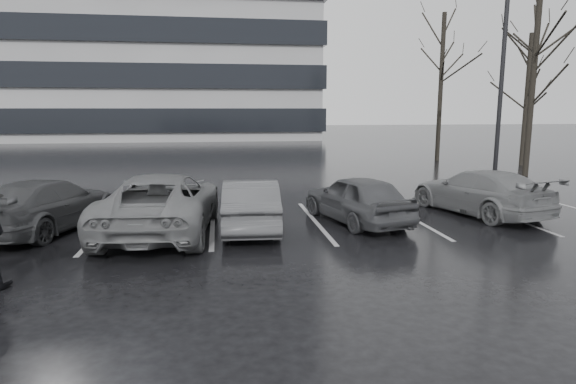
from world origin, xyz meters
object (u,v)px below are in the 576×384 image
(car_west_a, at_px, (251,204))
(tree_north, at_px, (441,88))
(car_west_c, at_px, (47,205))
(lamp_post, at_px, (502,72))
(car_east, at_px, (479,192))
(tree_east, at_px, (532,87))
(car_west_b, at_px, (162,203))
(car_main, at_px, (357,198))
(tree_ne, at_px, (527,100))

(car_west_a, height_order, tree_north, tree_north)
(car_west_c, relative_size, tree_north, 0.53)
(car_west_c, bearing_deg, lamp_post, -145.00)
(car_east, xyz_separation_m, tree_east, (6.45, 7.24, 3.34))
(car_west_c, bearing_deg, tree_east, -140.47)
(car_west_c, bearing_deg, car_west_b, -174.13)
(lamp_post, bearing_deg, car_east, -125.73)
(car_main, xyz_separation_m, car_west_c, (-8.04, 0.27, 0.00))
(car_west_b, xyz_separation_m, car_west_c, (-2.91, 0.59, -0.08))
(car_west_c, distance_m, car_east, 11.89)
(car_main, bearing_deg, tree_north, -137.40)
(car_east, xyz_separation_m, lamp_post, (3.30, 4.59, 3.78))
(car_main, height_order, tree_north, tree_north)
(car_main, distance_m, tree_north, 17.80)
(car_west_b, distance_m, lamp_post, 13.92)
(car_west_c, height_order, tree_east, tree_east)
(car_west_c, xyz_separation_m, lamp_post, (15.19, 4.83, 3.78))
(car_west_a, bearing_deg, lamp_post, -148.74)
(lamp_post, height_order, tree_north, lamp_post)
(car_west_a, bearing_deg, tree_ne, -139.57)
(car_east, bearing_deg, car_west_c, -13.74)
(car_west_b, distance_m, tree_ne, 21.79)
(car_west_a, xyz_separation_m, tree_ne, (15.71, 12.08, 2.86))
(car_west_b, relative_size, tree_north, 0.63)
(lamp_post, bearing_deg, car_west_a, -151.61)
(car_main, xyz_separation_m, tree_north, (9.30, 14.75, 3.59))
(car_west_c, height_order, tree_ne, tree_ne)
(car_main, distance_m, car_west_a, 2.93)
(car_west_b, relative_size, car_west_c, 1.18)
(lamp_post, xyz_separation_m, tree_east, (3.15, 2.65, -0.44))
(tree_east, bearing_deg, car_east, -131.73)
(car_east, relative_size, lamp_post, 0.47)
(tree_east, relative_size, tree_north, 0.94)
(car_west_b, bearing_deg, car_east, -169.96)
(car_west_c, height_order, lamp_post, lamp_post)
(tree_ne, bearing_deg, car_east, -128.55)
(car_west_b, distance_m, car_east, 9.01)
(car_main, height_order, car_east, car_main)
(car_west_a, distance_m, tree_east, 15.85)
(car_east, distance_m, tree_east, 10.26)
(car_west_a, relative_size, car_west_b, 0.73)
(car_east, xyz_separation_m, tree_north, (5.45, 14.24, 3.59))
(lamp_post, bearing_deg, car_west_b, -156.17)
(car_west_b, bearing_deg, car_main, -171.71)
(tree_east, distance_m, tree_ne, 4.74)
(car_east, bearing_deg, tree_ne, -143.46)
(car_west_b, relative_size, lamp_post, 0.55)
(tree_east, distance_m, tree_north, 7.08)
(car_west_a, relative_size, tree_north, 0.46)
(car_main, relative_size, car_east, 0.85)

